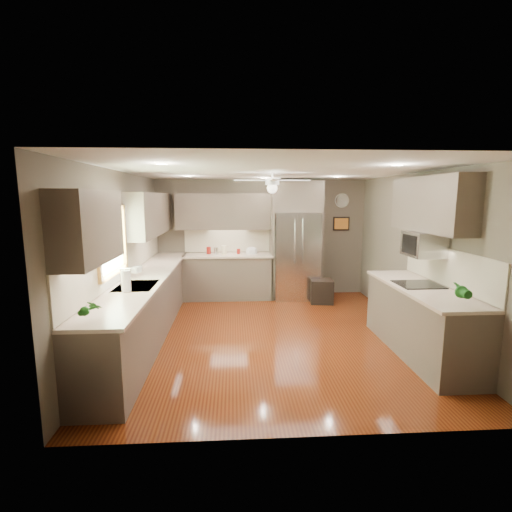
{
  "coord_description": "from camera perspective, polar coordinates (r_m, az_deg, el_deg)",
  "views": [
    {
      "loc": [
        -0.61,
        -5.49,
        2.13
      ],
      "look_at": [
        -0.23,
        0.6,
        1.15
      ],
      "focal_mm": 26.0,
      "sensor_mm": 36.0,
      "label": 1
    }
  ],
  "objects": [
    {
      "name": "right_run",
      "position": [
        5.58,
        24.01,
        -8.87
      ],
      "size": [
        0.7,
        2.2,
        1.45
      ],
      "color": "#4A3C35",
      "rests_on": "ground"
    },
    {
      "name": "stool",
      "position": [
        7.68,
        10.02,
        -5.31
      ],
      "size": [
        0.49,
        0.49,
        0.5
      ],
      "color": "black",
      "rests_on": "ground"
    },
    {
      "name": "left_run",
      "position": [
        6.03,
        -16.43,
        -7.13
      ],
      "size": [
        0.65,
        4.7,
        1.45
      ],
      "color": "#4A3C35",
      "rests_on": "ground"
    },
    {
      "name": "canister_d",
      "position": [
        7.77,
        -2.71,
        0.72
      ],
      "size": [
        0.08,
        0.08,
        0.11
      ],
      "primitive_type": "cylinder",
      "rotation": [
        0.0,
        0.0,
        0.17
      ],
      "color": "maroon",
      "rests_on": "back_run"
    },
    {
      "name": "floor",
      "position": [
        5.92,
        2.66,
        -12.0
      ],
      "size": [
        5.0,
        5.0,
        0.0
      ],
      "primitive_type": "plane",
      "color": "#451709",
      "rests_on": "ground"
    },
    {
      "name": "sink",
      "position": [
        5.31,
        -17.94,
        -4.68
      ],
      "size": [
        0.5,
        0.7,
        0.32
      ],
      "color": "silver",
      "rests_on": "left_run"
    },
    {
      "name": "wall_front",
      "position": [
        3.17,
        7.69,
        -7.07
      ],
      "size": [
        4.5,
        0.0,
        4.5
      ],
      "primitive_type": "plane",
      "rotation": [
        -1.57,
        0.0,
        0.0
      ],
      "color": "brown",
      "rests_on": "ground"
    },
    {
      "name": "wall_clock",
      "position": [
        8.31,
        13.09,
        8.31
      ],
      "size": [
        0.3,
        0.03,
        0.3
      ],
      "color": "white",
      "rests_on": "wall_back"
    },
    {
      "name": "refrigerator",
      "position": [
        7.81,
        6.14,
        2.12
      ],
      "size": [
        1.06,
        0.75,
        2.45
      ],
      "color": "silver",
      "rests_on": "ground"
    },
    {
      "name": "wall_right",
      "position": [
        6.25,
        23.72,
        0.23
      ],
      "size": [
        0.0,
        5.0,
        5.0
      ],
      "primitive_type": "plane",
      "rotation": [
        1.57,
        0.0,
        -1.57
      ],
      "color": "brown",
      "rests_on": "ground"
    },
    {
      "name": "wall_back",
      "position": [
        8.06,
        0.82,
        2.82
      ],
      "size": [
        4.5,
        0.0,
        4.5
      ],
      "primitive_type": "plane",
      "rotation": [
        1.57,
        0.0,
        0.0
      ],
      "color": "brown",
      "rests_on": "ground"
    },
    {
      "name": "window",
      "position": [
        5.28,
        -21.32,
        2.16
      ],
      "size": [
        0.05,
        1.12,
        0.92
      ],
      "color": "#BFF2B2",
      "rests_on": "wall_left"
    },
    {
      "name": "wall_left",
      "position": [
        5.8,
        -19.94,
        -0.18
      ],
      "size": [
        0.0,
        5.0,
        5.0
      ],
      "primitive_type": "plane",
      "rotation": [
        1.57,
        0.0,
        1.57
      ],
      "color": "brown",
      "rests_on": "ground"
    },
    {
      "name": "microwave",
      "position": [
        5.63,
        24.38,
        1.66
      ],
      "size": [
        0.43,
        0.55,
        0.34
      ],
      "color": "silver",
      "rests_on": "wall_right"
    },
    {
      "name": "bowl",
      "position": [
        7.75,
        -0.66,
        0.48
      ],
      "size": [
        0.26,
        0.26,
        0.06
      ],
      "primitive_type": "imported",
      "rotation": [
        0.0,
        0.0,
        0.08
      ],
      "color": "beige",
      "rests_on": "back_run"
    },
    {
      "name": "potted_plant_left",
      "position": [
        3.87,
        -24.16,
        -7.41
      ],
      "size": [
        0.17,
        0.13,
        0.29
      ],
      "primitive_type": "imported",
      "rotation": [
        0.0,
        0.0,
        -0.23
      ],
      "color": "#1E621C",
      "rests_on": "left_run"
    },
    {
      "name": "uppers",
      "position": [
        6.21,
        -4.79,
        6.68
      ],
      "size": [
        4.5,
        4.7,
        0.95
      ],
      "color": "#4A3C35",
      "rests_on": "wall_left"
    },
    {
      "name": "ceiling",
      "position": [
        5.54,
        2.85,
        12.92
      ],
      "size": [
        5.0,
        5.0,
        0.0
      ],
      "primitive_type": "plane",
      "rotation": [
        3.14,
        0.0,
        0.0
      ],
      "color": "white",
      "rests_on": "ground"
    },
    {
      "name": "potted_plant_right",
      "position": [
        4.69,
        29.07,
        -4.74
      ],
      "size": [
        0.18,
        0.15,
        0.32
      ],
      "primitive_type": "imported",
      "rotation": [
        0.0,
        0.0,
        -0.03
      ],
      "color": "#1E621C",
      "rests_on": "right_run"
    },
    {
      "name": "back_run",
      "position": [
        7.87,
        -4.31,
        -3.01
      ],
      "size": [
        1.85,
        0.65,
        1.45
      ],
      "color": "#4A3C35",
      "rests_on": "ground"
    },
    {
      "name": "canister_a",
      "position": [
        7.83,
        -7.29,
        0.87
      ],
      "size": [
        0.12,
        0.12,
        0.15
      ],
      "primitive_type": "cylinder",
      "rotation": [
        0.0,
        0.0,
        -0.4
      ],
      "color": "maroon",
      "rests_on": "back_run"
    },
    {
      "name": "paper_towel",
      "position": [
        4.96,
        -19.36,
        -3.63
      ],
      "size": [
        0.12,
        0.12,
        0.29
      ],
      "color": "white",
      "rests_on": "left_run"
    },
    {
      "name": "canister_b",
      "position": [
        7.8,
        -6.15,
        0.78
      ],
      "size": [
        0.1,
        0.1,
        0.15
      ],
      "primitive_type": "cylinder",
      "rotation": [
        0.0,
        0.0,
        -0.06
      ],
      "color": "silver",
      "rests_on": "back_run"
    },
    {
      "name": "canister_c",
      "position": [
        7.77,
        -4.93,
        0.92
      ],
      "size": [
        0.12,
        0.12,
        0.19
      ],
      "primitive_type": "cylinder",
      "rotation": [
        0.0,
        0.0,
        -0.04
      ],
      "color": "beige",
      "rests_on": "back_run"
    },
    {
      "name": "soap_bottle",
      "position": [
        5.91,
        -17.86,
        -1.95
      ],
      "size": [
        0.12,
        0.12,
        0.21
      ],
      "primitive_type": "imported",
      "rotation": [
        0.0,
        0.0,
        -0.36
      ],
      "color": "white",
      "rests_on": "left_run"
    },
    {
      "name": "framed_print",
      "position": [
        8.33,
        12.98,
        4.87
      ],
      "size": [
        0.36,
        0.03,
        0.3
      ],
      "color": "black",
      "rests_on": "wall_back"
    },
    {
      "name": "ceiling_fan",
      "position": [
        5.82,
        2.51,
        11.08
      ],
      "size": [
        1.18,
        1.18,
        0.32
      ],
      "color": "white",
      "rests_on": "ceiling"
    },
    {
      "name": "recessed_lights",
      "position": [
        5.93,
        2.02,
        12.61
      ],
      "size": [
        2.84,
        3.14,
        0.01
      ],
      "color": "white",
      "rests_on": "ceiling"
    }
  ]
}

